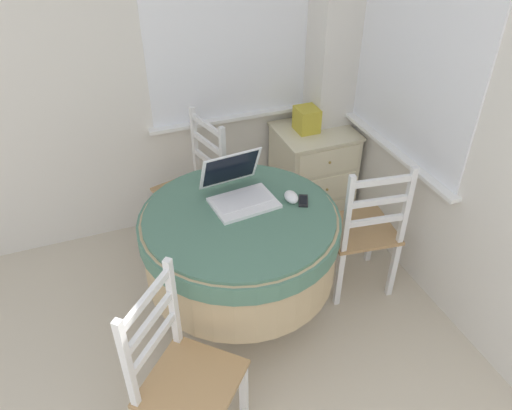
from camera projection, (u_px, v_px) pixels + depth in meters
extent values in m
cube|color=silver|center=(25.00, 67.00, 2.88)|extent=(4.12, 0.06, 2.55)
cube|color=white|center=(228.00, 10.00, 3.09)|extent=(1.10, 0.01, 1.42)
cube|color=white|center=(233.00, 118.00, 3.49)|extent=(1.18, 0.07, 0.02)
cube|color=white|center=(420.00, 33.00, 2.70)|extent=(0.01, 1.10, 1.42)
cube|color=white|center=(394.00, 150.00, 3.12)|extent=(0.07, 1.18, 0.02)
cube|color=silver|center=(334.00, 38.00, 3.31)|extent=(0.28, 0.28, 2.55)
cylinder|color=#4C3D2D|center=(242.00, 314.00, 3.02)|extent=(0.36, 0.36, 0.03)
cylinder|color=#4C3D2D|center=(241.00, 268.00, 2.80)|extent=(0.11, 0.11, 0.73)
cylinder|color=tan|center=(240.00, 245.00, 2.69)|extent=(1.03, 1.03, 0.38)
cylinder|color=#4C7560|center=(240.00, 225.00, 2.61)|extent=(1.06, 1.06, 0.10)
cylinder|color=#4C7560|center=(239.00, 216.00, 2.58)|extent=(1.00, 1.00, 0.02)
cube|color=white|center=(244.00, 203.00, 2.64)|extent=(0.36, 0.27, 0.02)
cube|color=silver|center=(243.00, 200.00, 2.64)|extent=(0.31, 0.17, 0.00)
cube|color=white|center=(230.00, 169.00, 2.69)|extent=(0.34, 0.14, 0.23)
cube|color=black|center=(230.00, 169.00, 2.68)|extent=(0.31, 0.12, 0.20)
ellipsoid|color=white|center=(291.00, 197.00, 2.65)|extent=(0.07, 0.10, 0.05)
cube|color=black|center=(303.00, 201.00, 2.66)|extent=(0.09, 0.12, 0.01)
cube|color=black|center=(303.00, 200.00, 2.66)|extent=(0.07, 0.09, 0.00)
cube|color=#A87F51|center=(190.00, 193.00, 3.34)|extent=(0.48, 0.49, 0.02)
cube|color=white|center=(159.00, 215.00, 3.50)|extent=(0.04, 0.04, 0.42)
cube|color=white|center=(184.00, 241.00, 3.27)|extent=(0.04, 0.04, 0.42)
cube|color=white|center=(199.00, 199.00, 3.66)|extent=(0.04, 0.04, 0.42)
cube|color=white|center=(226.00, 223.00, 3.43)|extent=(0.04, 0.04, 0.42)
cube|color=white|center=(195.00, 141.00, 3.38)|extent=(0.04, 0.04, 0.50)
cube|color=white|center=(223.00, 163.00, 3.15)|extent=(0.04, 0.04, 0.50)
cube|color=white|center=(207.00, 125.00, 3.15)|extent=(0.11, 0.35, 0.04)
cube|color=white|center=(208.00, 144.00, 3.23)|extent=(0.11, 0.35, 0.04)
cube|color=white|center=(209.00, 161.00, 3.31)|extent=(0.11, 0.35, 0.04)
cube|color=#A87F51|center=(360.00, 229.00, 3.03)|extent=(0.45, 0.44, 0.02)
cube|color=white|center=(371.00, 236.00, 3.32)|extent=(0.04, 0.04, 0.42)
cube|color=white|center=(321.00, 244.00, 3.25)|extent=(0.04, 0.04, 0.42)
cube|color=white|center=(393.00, 269.00, 3.06)|extent=(0.04, 0.04, 0.42)
cube|color=white|center=(339.00, 279.00, 2.99)|extent=(0.04, 0.04, 0.42)
cube|color=white|center=(407.00, 206.00, 2.78)|extent=(0.04, 0.04, 0.50)
cube|color=white|center=(348.00, 215.00, 2.71)|extent=(0.04, 0.04, 0.50)
cube|color=white|center=(383.00, 181.00, 2.63)|extent=(0.35, 0.07, 0.04)
cube|color=white|center=(379.00, 201.00, 2.71)|extent=(0.35, 0.07, 0.04)
cube|color=white|center=(376.00, 221.00, 2.78)|extent=(0.35, 0.07, 0.04)
cube|color=#A87F51|center=(192.00, 383.00, 2.16)|extent=(0.56, 0.56, 0.02)
cube|color=white|center=(244.00, 392.00, 2.37)|extent=(0.05, 0.05, 0.42)
cube|color=white|center=(182.00, 370.00, 2.47)|extent=(0.05, 0.05, 0.42)
cube|color=white|center=(127.00, 365.00, 1.93)|extent=(0.05, 0.05, 0.50)
cube|color=white|center=(173.00, 303.00, 2.19)|extent=(0.05, 0.05, 0.50)
cube|color=white|center=(146.00, 299.00, 1.95)|extent=(0.26, 0.27, 0.04)
cube|color=white|center=(150.00, 322.00, 2.02)|extent=(0.26, 0.27, 0.04)
cube|color=white|center=(154.00, 343.00, 2.10)|extent=(0.26, 0.27, 0.04)
cube|color=beige|center=(312.00, 173.00, 3.72)|extent=(0.52, 0.46, 0.67)
cube|color=beige|center=(315.00, 131.00, 3.52)|extent=(0.54, 0.49, 0.02)
cube|color=beige|center=(329.00, 162.00, 3.41)|extent=(0.45, 0.01, 0.19)
sphere|color=olive|center=(330.00, 163.00, 3.41)|extent=(0.02, 0.02, 0.02)
cube|color=beige|center=(327.00, 189.00, 3.54)|extent=(0.45, 0.01, 0.19)
sphere|color=olive|center=(327.00, 190.00, 3.54)|extent=(0.02, 0.02, 0.02)
cube|color=beige|center=(324.00, 214.00, 3.67)|extent=(0.45, 0.01, 0.19)
sphere|color=olive|center=(325.00, 215.00, 3.67)|extent=(0.02, 0.02, 0.02)
cube|color=gold|center=(307.00, 119.00, 3.46)|extent=(0.15, 0.16, 0.17)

